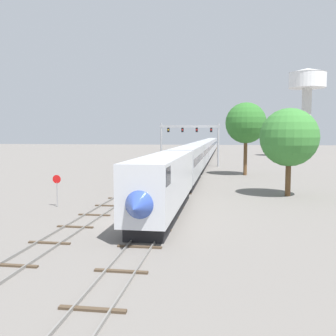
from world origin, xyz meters
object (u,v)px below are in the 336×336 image
(signal_gantry, at_px, (190,135))
(trackside_tree_left, at_px, (289,138))
(trackside_tree_mid, at_px, (246,123))
(water_tower, at_px, (307,87))
(passenger_train, at_px, (204,151))
(stop_sign, at_px, (57,186))

(signal_gantry, bearing_deg, trackside_tree_left, -69.17)
(trackside_tree_mid, bearing_deg, signal_gantry, 123.09)
(trackside_tree_mid, bearing_deg, water_tower, 69.44)
(trackside_tree_left, bearing_deg, trackside_tree_mid, 99.55)
(signal_gantry, bearing_deg, passenger_train, 78.79)
(water_tower, xyz_separation_m, stop_sign, (-37.21, -80.56, -17.61))
(passenger_train, xyz_separation_m, water_tower, (27.21, 24.12, 16.87))
(passenger_train, distance_m, stop_sign, 57.32)
(signal_gantry, relative_size, trackside_tree_mid, 1.06)
(signal_gantry, bearing_deg, water_tower, 50.29)
(trackside_tree_mid, bearing_deg, passenger_train, 106.46)
(signal_gantry, height_order, stop_sign, signal_gantry)
(trackside_tree_left, bearing_deg, stop_sign, -156.65)
(passenger_train, height_order, trackside_tree_mid, trackside_tree_mid)
(water_tower, height_order, trackside_tree_left, water_tower)
(water_tower, relative_size, trackside_tree_mid, 2.15)
(passenger_train, bearing_deg, water_tower, 41.56)
(passenger_train, bearing_deg, trackside_tree_mid, -73.54)
(stop_sign, height_order, trackside_tree_left, trackside_tree_left)
(trackside_tree_left, xyz_separation_m, trackside_tree_mid, (-3.38, 20.12, 2.03))
(trackside_tree_left, height_order, trackside_tree_mid, trackside_tree_mid)
(water_tower, bearing_deg, trackside_tree_mid, -110.56)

